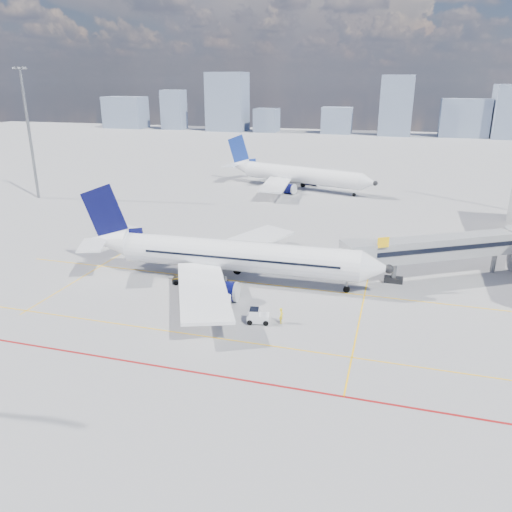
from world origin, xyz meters
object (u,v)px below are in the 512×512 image
(main_aircraft, at_px, (226,255))
(ramp_worker, at_px, (281,315))
(second_aircraft, at_px, (295,174))
(baggage_tug, at_px, (257,316))
(cargo_dolly, at_px, (216,300))
(belt_loader, at_px, (190,279))

(main_aircraft, height_order, ramp_worker, main_aircraft)
(second_aircraft, distance_m, baggage_tug, 66.47)
(cargo_dolly, distance_m, ramp_worker, 7.56)
(baggage_tug, relative_size, belt_loader, 0.44)
(main_aircraft, height_order, belt_loader, main_aircraft)
(ramp_worker, bearing_deg, baggage_tug, 103.60)
(main_aircraft, relative_size, belt_loader, 7.06)
(ramp_worker, bearing_deg, cargo_dolly, 77.89)
(belt_loader, relative_size, ramp_worker, 3.34)
(belt_loader, distance_m, ramp_worker, 14.63)
(second_aircraft, distance_m, belt_loader, 58.11)
(baggage_tug, bearing_deg, main_aircraft, 113.22)
(main_aircraft, xyz_separation_m, ramp_worker, (9.02, -9.12, -2.41))
(second_aircraft, height_order, ramp_worker, second_aircraft)
(main_aircraft, bearing_deg, cargo_dolly, -80.15)
(cargo_dolly, height_order, belt_loader, belt_loader)
(cargo_dolly, relative_size, belt_loader, 0.67)
(baggage_tug, xyz_separation_m, belt_loader, (-10.54, 7.62, -0.17))
(second_aircraft, relative_size, baggage_tug, 15.42)
(second_aircraft, relative_size, cargo_dolly, 10.10)
(second_aircraft, xyz_separation_m, ramp_worker, (12.31, -64.99, -2.41))
(baggage_tug, height_order, cargo_dolly, cargo_dolly)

